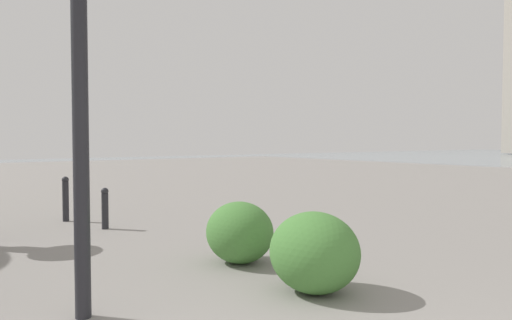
{
  "coord_description": "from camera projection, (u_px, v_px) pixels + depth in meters",
  "views": [
    {
      "loc": [
        -1.25,
        1.91,
        1.59
      ],
      "look_at": [
        8.45,
        -5.15,
        1.09
      ],
      "focal_mm": 34.11,
      "sensor_mm": 36.0,
      "label": 1
    }
  ],
  "objects": [
    {
      "name": "shrub_round",
      "position": [
        240.0,
        232.0,
        6.25
      ],
      "size": [
        0.93,
        0.84,
        0.79
      ],
      "color": "#477F38",
      "rests_on": "ground"
    },
    {
      "name": "shrub_low",
      "position": [
        314.0,
        252.0,
        5.03
      ],
      "size": [
        0.99,
        0.89,
        0.84
      ],
      "color": "#477F38",
      "rests_on": "ground"
    },
    {
      "name": "bollard_near",
      "position": [
        105.0,
        207.0,
        8.63
      ],
      "size": [
        0.13,
        0.13,
        0.74
      ],
      "color": "#232328",
      "rests_on": "ground"
    },
    {
      "name": "bollard_mid",
      "position": [
        66.0,
        198.0,
        9.44
      ],
      "size": [
        0.13,
        0.13,
        0.88
      ],
      "color": "#232328",
      "rests_on": "ground"
    }
  ]
}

